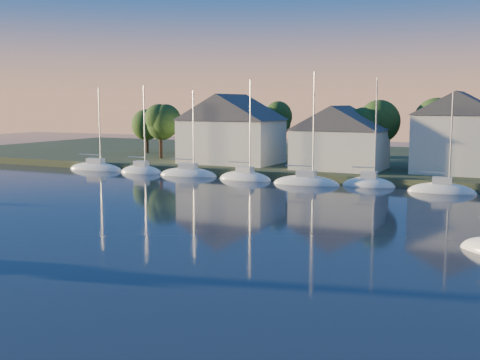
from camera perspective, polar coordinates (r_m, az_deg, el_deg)
The scene contains 8 objects.
ground at distance 25.47m, azimuth -16.54°, elevation -14.68°, with size 260.00×260.00×0.00m, color black.
shoreline_land at distance 94.09m, azimuth 16.08°, elevation 1.30°, with size 160.00×50.00×2.00m, color #313D23.
wooden_dock at distance 71.70m, azimuth 12.82°, elevation -0.40°, with size 120.00×3.00×1.00m, color brown.
clubhouse_west at distance 84.44m, azimuth -0.81°, elevation 4.97°, with size 13.65×9.45×9.64m.
clubhouse_centre at distance 77.58m, azimuth 9.47°, elevation 4.07°, with size 11.55×8.40×8.08m.
clubhouse_east at distance 76.72m, azimuth 20.01°, elevation 4.34°, with size 10.50×8.40×9.80m.
tree_line at distance 81.49m, azimuth 16.14°, elevation 5.47°, with size 93.40×5.40×8.90m.
moored_fleet at distance 72.58m, azimuth 3.02°, elevation -0.05°, with size 63.50×2.40×12.05m.
Camera 1 is at (16.26, -17.20, 9.42)m, focal length 45.00 mm.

